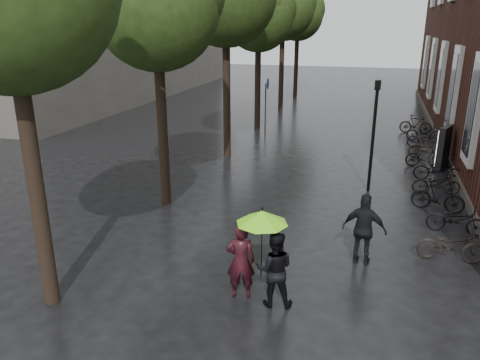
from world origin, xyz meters
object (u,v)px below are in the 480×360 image
at_px(person_black, 274,269).
at_px(lamp_post, 374,126).
at_px(ad_lightbox, 444,148).
at_px(person_burgundy, 241,261).
at_px(pedestrian_walking, 364,229).
at_px(parked_bicycles, 431,162).

relative_size(person_black, lamp_post, 0.43).
distance_m(ad_lightbox, lamp_post, 4.77).
bearing_deg(person_burgundy, person_black, 157.81).
xyz_separation_m(pedestrian_walking, ad_lightbox, (2.78, 9.09, -0.02)).
xyz_separation_m(person_burgundy, parked_bicycles, (4.78, 10.64, -0.40)).
relative_size(person_burgundy, parked_bicycles, 0.11).
height_order(person_black, lamp_post, lamp_post).
bearing_deg(lamp_post, person_black, -102.29).
distance_m(pedestrian_walking, parked_bicycles, 8.69).
bearing_deg(pedestrian_walking, person_burgundy, 50.62).
distance_m(person_burgundy, pedestrian_walking, 3.36).
bearing_deg(pedestrian_walking, person_black, 62.16).
height_order(ad_lightbox, lamp_post, lamp_post).
relative_size(parked_bicycles, lamp_post, 3.97).
distance_m(person_black, lamp_post, 8.20).
xyz_separation_m(pedestrian_walking, parked_bicycles, (2.30, 8.37, -0.46)).
bearing_deg(person_black, person_burgundy, -17.59).
bearing_deg(parked_bicycles, person_black, -110.50).
relative_size(ad_lightbox, lamp_post, 0.45).
height_order(person_burgundy, lamp_post, lamp_post).
xyz_separation_m(person_burgundy, lamp_post, (2.48, 7.77, 1.51)).
relative_size(parked_bicycles, ad_lightbox, 8.73).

